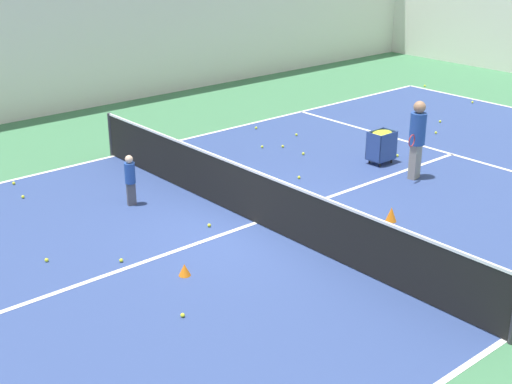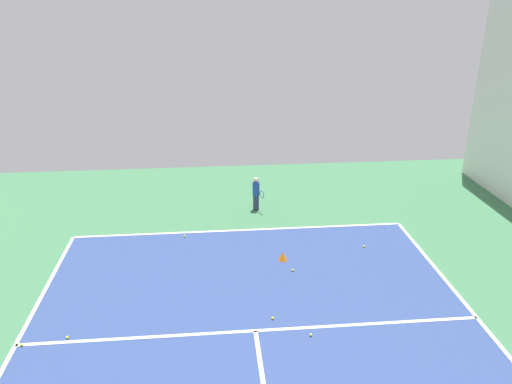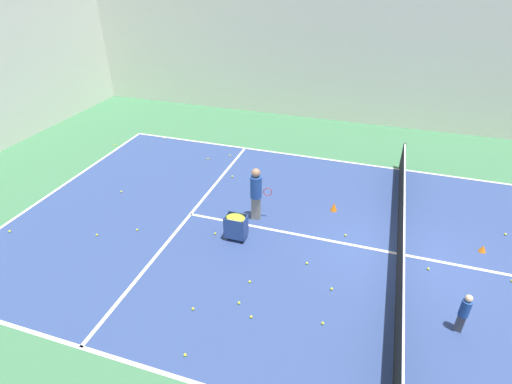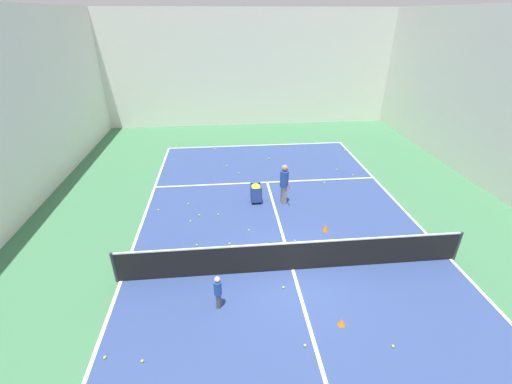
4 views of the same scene
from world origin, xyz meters
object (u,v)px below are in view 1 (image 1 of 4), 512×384
coach_at_net (417,135)px  child_midcourt (130,177)px  tennis_net (256,196)px  training_cone_1 (391,214)px  ball_cart (382,141)px

coach_at_net → child_midcourt: bearing=-37.3°
tennis_net → coach_at_net: size_ratio=6.16×
coach_at_net → training_cone_1: 2.79m
child_midcourt → ball_cart: (1.66, 6.02, -0.05)m
coach_at_net → training_cone_1: coach_at_net is taller
coach_at_net → training_cone_1: bearing=17.0°
ball_cart → training_cone_1: ball_cart is taller
tennis_net → coach_at_net: (0.45, 4.41, 0.48)m
ball_cart → training_cone_1: size_ratio=2.74×
tennis_net → training_cone_1: size_ratio=37.45×
tennis_net → ball_cart: bearing=99.1°
child_midcourt → training_cone_1: 5.37m
tennis_net → ball_cart: (-0.75, 4.66, 0.01)m
coach_at_net → training_cone_1: size_ratio=6.08×
coach_at_net → child_midcourt: 6.45m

